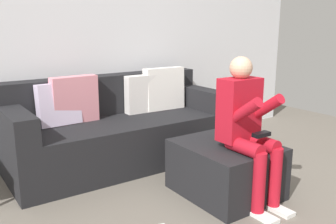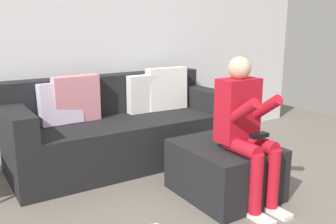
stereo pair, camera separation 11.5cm
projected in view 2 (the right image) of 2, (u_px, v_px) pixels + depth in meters
name	position (u px, v px, depth m)	size (l,w,h in m)	color
wall_back	(109.00, 22.00, 3.83)	(5.29, 0.10, 2.74)	silver
couch_sectional	(119.00, 128.00, 3.67)	(2.10, 0.84, 0.90)	black
ottoman	(224.00, 169.00, 2.99)	(0.66, 0.77, 0.42)	black
person_seated	(245.00, 124.00, 2.75)	(0.31, 0.57, 1.12)	red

